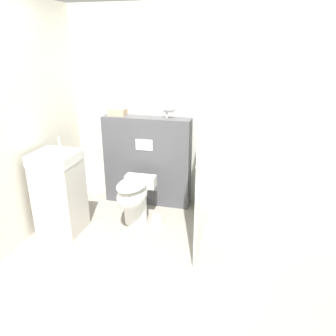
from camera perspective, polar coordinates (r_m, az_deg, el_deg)
ground_plane at (r=3.05m, az=-7.96°, el=-21.36°), size 12.00×12.00×0.00m
wall_back at (r=4.24m, az=1.19°, el=10.19°), size 8.00×0.06×2.50m
partition_panel at (r=4.32m, az=-3.63°, el=1.20°), size 1.14×0.23×1.17m
shower_glass at (r=3.46m, az=6.93°, el=4.80°), size 0.04×1.45×2.17m
toilet at (r=3.88m, az=-5.90°, el=-5.14°), size 0.37×0.64×0.55m
sink_vanity at (r=3.86m, az=-18.36°, el=-4.10°), size 0.46×0.44×1.09m
hair_drier at (r=4.08m, az=0.21°, el=10.22°), size 0.15×0.09×0.16m
folded_towel at (r=4.30m, az=-8.80°, el=9.63°), size 0.22×0.15×0.09m
spare_toilet_roll at (r=3.99m, az=-1.94°, el=-8.97°), size 0.11×0.11×0.10m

